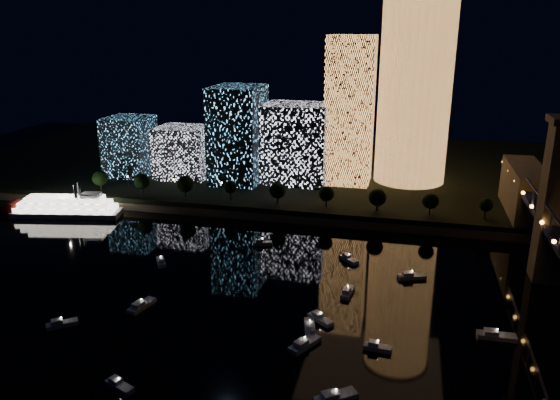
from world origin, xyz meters
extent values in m
plane|color=black|center=(0.00, 0.00, 0.00)|extent=(520.00, 520.00, 0.00)
cube|color=black|center=(0.00, 160.00, 2.50)|extent=(420.00, 160.00, 5.00)
cube|color=#6B5E4C|center=(0.00, 82.00, 1.50)|extent=(420.00, 6.00, 3.00)
cylinder|color=#FBA050|center=(21.41, 136.05, 48.82)|extent=(32.00, 32.00, 87.64)
cube|color=#FBA050|center=(-6.25, 127.42, 37.66)|extent=(20.53, 20.53, 65.32)
cube|color=white|center=(-29.53, 122.88, 22.82)|extent=(28.96, 24.51, 35.65)
cube|color=#5CBBFB|center=(-55.66, 117.85, 26.70)|extent=(21.70, 28.22, 43.41)
cube|color=white|center=(-83.17, 118.29, 16.91)|extent=(23.83, 21.66, 23.83)
cube|color=#5CBBFB|center=(-109.88, 116.26, 18.89)|extent=(19.84, 21.83, 27.78)
cube|color=#6B5E4C|center=(65.00, 50.00, 24.00)|extent=(11.00, 9.00, 48.00)
cube|color=#6B5E4C|center=(65.00, 100.00, 11.50)|extent=(12.00, 40.00, 23.00)
cube|color=navy|center=(60.00, 36.00, 21.50)|extent=(0.50, 0.50, 7.00)
cube|color=navy|center=(60.00, 60.00, 21.50)|extent=(0.50, 0.50, 7.00)
sphere|color=#FF9A38|center=(59.50, 45.00, 19.80)|extent=(1.20, 1.20, 1.20)
sphere|color=#FF9A38|center=(59.50, 90.00, 19.80)|extent=(1.20, 1.20, 1.20)
cube|color=silver|center=(-113.62, 67.14, 1.10)|extent=(44.97, 18.20, 2.19)
cube|color=white|center=(-113.62, 67.14, 3.20)|extent=(41.20, 16.61, 2.01)
cube|color=white|center=(-113.62, 67.14, 5.21)|extent=(37.44, 15.02, 2.01)
cube|color=white|center=(-113.62, 67.14, 7.22)|extent=(31.89, 13.08, 2.01)
cube|color=silver|center=(-102.86, 69.23, 8.95)|extent=(8.22, 6.77, 1.64)
cylinder|color=black|center=(-107.89, 66.39, 10.96)|extent=(1.28, 1.28, 5.48)
cylinder|color=black|center=(-108.59, 69.98, 10.96)|extent=(1.28, 1.28, 5.48)
cylinder|color=maroon|center=(-135.15, 62.97, 2.74)|extent=(7.84, 9.29, 6.40)
cube|color=silver|center=(6.00, 25.71, 0.60)|extent=(3.64, 8.19, 1.20)
cube|color=silver|center=(5.83, 24.54, 1.70)|extent=(2.43, 3.03, 1.00)
sphere|color=white|center=(6.00, 25.71, 2.60)|extent=(0.36, 0.36, 0.36)
cube|color=silver|center=(3.70, 48.77, 0.60)|extent=(7.00, 6.69, 1.20)
cube|color=silver|center=(2.89, 49.51, 1.70)|extent=(3.18, 3.14, 1.00)
sphere|color=white|center=(3.70, 48.77, 2.60)|extent=(0.36, 0.36, 0.36)
cube|color=silver|center=(16.31, -1.20, 0.60)|extent=(6.89, 2.74, 1.20)
cube|color=silver|center=(15.30, -1.11, 1.70)|extent=(2.50, 1.95, 1.00)
sphere|color=white|center=(16.31, -1.20, 2.60)|extent=(0.36, 0.36, 0.36)
cube|color=silver|center=(-64.06, -9.13, 0.60)|extent=(7.65, 6.88, 1.20)
cube|color=silver|center=(-64.97, -9.87, 1.70)|extent=(3.41, 3.31, 1.00)
sphere|color=white|center=(-64.06, -9.13, 2.60)|extent=(0.36, 0.36, 0.36)
cube|color=silver|center=(-27.71, 55.66, 0.60)|extent=(7.09, 4.18, 1.20)
cube|color=silver|center=(-28.68, 55.35, 1.70)|extent=(2.80, 2.41, 1.00)
sphere|color=white|center=(-27.71, 55.66, 2.60)|extent=(0.36, 0.36, 0.36)
cube|color=silver|center=(0.77, 8.76, 0.60)|extent=(7.62, 6.45, 1.20)
cube|color=silver|center=(-0.15, 9.43, 1.70)|extent=(3.33, 3.17, 1.00)
sphere|color=white|center=(0.77, 8.76, 2.60)|extent=(0.36, 0.36, 0.36)
cube|color=silver|center=(44.87, 10.85, 0.60)|extent=(9.47, 3.27, 1.20)
cube|color=silver|center=(43.46, 10.81, 1.70)|extent=(3.35, 2.53, 1.00)
sphere|color=white|center=(44.87, 10.85, 2.60)|extent=(0.36, 0.36, 0.36)
cube|color=silver|center=(9.02, -21.70, 0.60)|extent=(9.29, 7.95, 1.20)
cube|color=silver|center=(7.90, -22.53, 1.70)|extent=(4.07, 3.90, 1.00)
sphere|color=white|center=(9.02, -21.70, 2.60)|extent=(0.36, 0.36, 0.36)
cube|color=silver|center=(-55.86, 32.67, 0.60)|extent=(5.82, 7.35, 1.20)
cube|color=silver|center=(-55.28, 31.76, 1.70)|extent=(2.94, 3.14, 1.00)
sphere|color=white|center=(-55.86, 32.67, 2.60)|extent=(0.36, 0.36, 0.36)
cube|color=silver|center=(24.05, 40.43, 0.60)|extent=(9.01, 5.30, 1.20)
cube|color=silver|center=(22.83, 40.02, 1.70)|extent=(3.55, 3.06, 1.00)
sphere|color=white|center=(24.05, 40.43, 2.60)|extent=(0.36, 0.36, 0.36)
cube|color=silver|center=(-36.78, -28.75, 0.60)|extent=(7.61, 4.86, 1.20)
cube|color=silver|center=(-37.80, -28.35, 1.70)|extent=(3.06, 2.70, 1.00)
sphere|color=white|center=(-36.78, -28.75, 2.60)|extent=(0.36, 0.36, 0.36)
cube|color=silver|center=(-48.48, 4.66, 0.60)|extent=(5.07, 9.49, 1.20)
cube|color=silver|center=(-48.82, 3.34, 1.70)|extent=(3.07, 3.66, 1.00)
sphere|color=white|center=(-48.48, 4.66, 2.60)|extent=(0.36, 0.36, 0.36)
cube|color=silver|center=(-1.24, 4.17, 0.60)|extent=(4.49, 8.64, 1.20)
cube|color=silver|center=(-0.95, 2.97, 1.70)|extent=(2.76, 3.31, 1.00)
sphere|color=white|center=(-1.24, 4.17, 2.60)|extent=(0.36, 0.36, 0.36)
cube|color=silver|center=(-1.03, -3.69, 0.60)|extent=(7.17, 9.51, 1.20)
cube|color=silver|center=(-1.72, -4.89, 1.70)|extent=(3.70, 4.01, 1.00)
sphere|color=white|center=(-1.03, -3.69, 2.60)|extent=(0.36, 0.36, 0.36)
cylinder|color=black|center=(-110.00, 88.00, 7.00)|extent=(0.70, 0.70, 4.00)
sphere|color=black|center=(-110.00, 88.00, 10.50)|extent=(6.73, 6.73, 6.73)
cylinder|color=black|center=(-90.00, 88.00, 7.00)|extent=(0.70, 0.70, 4.00)
sphere|color=black|center=(-90.00, 88.00, 10.50)|extent=(6.78, 6.78, 6.78)
cylinder|color=black|center=(-70.00, 88.00, 7.00)|extent=(0.70, 0.70, 4.00)
sphere|color=black|center=(-70.00, 88.00, 10.50)|extent=(6.96, 6.96, 6.96)
cylinder|color=black|center=(-50.00, 88.00, 7.00)|extent=(0.70, 0.70, 4.00)
sphere|color=black|center=(-50.00, 88.00, 10.50)|extent=(5.28, 5.28, 5.28)
cylinder|color=black|center=(-30.00, 88.00, 7.00)|extent=(0.70, 0.70, 4.00)
sphere|color=black|center=(-30.00, 88.00, 10.50)|extent=(6.67, 6.67, 6.67)
cylinder|color=black|center=(-10.00, 88.00, 7.00)|extent=(0.70, 0.70, 4.00)
sphere|color=black|center=(-10.00, 88.00, 10.50)|extent=(6.09, 6.09, 6.09)
cylinder|color=black|center=(10.00, 88.00, 7.00)|extent=(0.70, 0.70, 4.00)
sphere|color=black|center=(10.00, 88.00, 10.50)|extent=(6.87, 6.87, 6.87)
cylinder|color=black|center=(30.00, 88.00, 7.00)|extent=(0.70, 0.70, 4.00)
sphere|color=black|center=(30.00, 88.00, 10.50)|extent=(6.14, 6.14, 6.14)
cylinder|color=black|center=(50.00, 88.00, 7.00)|extent=(0.70, 0.70, 4.00)
sphere|color=black|center=(50.00, 88.00, 10.50)|extent=(5.20, 5.20, 5.20)
cylinder|color=black|center=(-100.00, 94.00, 7.50)|extent=(0.24, 0.24, 5.00)
sphere|color=#FFCC7F|center=(-100.00, 94.00, 10.30)|extent=(0.70, 0.70, 0.70)
cylinder|color=black|center=(-78.00, 94.00, 7.50)|extent=(0.24, 0.24, 5.00)
sphere|color=#FFCC7F|center=(-78.00, 94.00, 10.30)|extent=(0.70, 0.70, 0.70)
cylinder|color=black|center=(-56.00, 94.00, 7.50)|extent=(0.24, 0.24, 5.00)
sphere|color=#FFCC7F|center=(-56.00, 94.00, 10.30)|extent=(0.70, 0.70, 0.70)
cylinder|color=black|center=(-34.00, 94.00, 7.50)|extent=(0.24, 0.24, 5.00)
sphere|color=#FFCC7F|center=(-34.00, 94.00, 10.30)|extent=(0.70, 0.70, 0.70)
cylinder|color=black|center=(-12.00, 94.00, 7.50)|extent=(0.24, 0.24, 5.00)
sphere|color=#FFCC7F|center=(-12.00, 94.00, 10.30)|extent=(0.70, 0.70, 0.70)
cylinder|color=black|center=(10.00, 94.00, 7.50)|extent=(0.24, 0.24, 5.00)
sphere|color=#FFCC7F|center=(10.00, 94.00, 10.30)|extent=(0.70, 0.70, 0.70)
cylinder|color=black|center=(32.00, 94.00, 7.50)|extent=(0.24, 0.24, 5.00)
sphere|color=#FFCC7F|center=(32.00, 94.00, 10.30)|extent=(0.70, 0.70, 0.70)
camera|label=1|loc=(19.71, -117.19, 74.81)|focal=35.00mm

